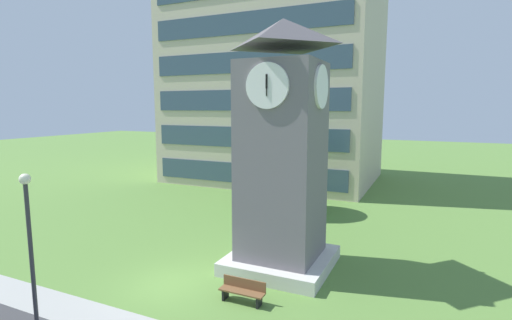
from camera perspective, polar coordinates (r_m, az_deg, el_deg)
name	(u,v)px	position (r m, az deg, el deg)	size (l,w,h in m)	color
ground_plane	(171,285)	(17.29, -12.49, -17.70)	(160.00, 160.00, 0.00)	#567F38
office_building	(276,69)	(39.91, 2.98, 13.31)	(19.60, 14.16, 22.40)	beige
clock_tower	(282,160)	(17.32, 3.89, -0.04)	(4.54, 4.54, 11.19)	slate
park_bench	(243,291)	(15.47, -2.00, -18.83)	(1.80, 0.49, 0.88)	brown
street_lamp	(29,232)	(14.94, -30.65, -9.16)	(0.36, 0.36, 5.27)	#333338
tree_streetside	(286,160)	(26.96, 4.53, 0.05)	(4.52, 4.52, 6.01)	#513823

